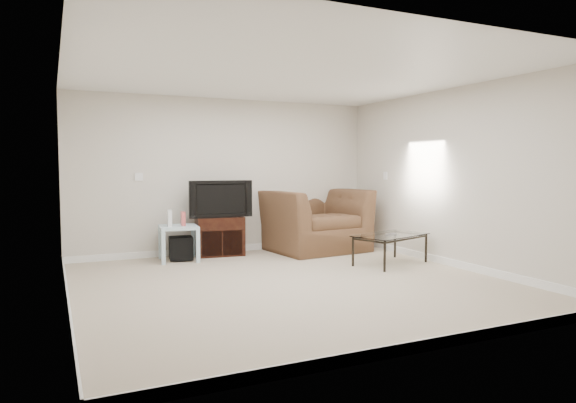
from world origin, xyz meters
name	(u,v)px	position (x,y,z in m)	size (l,w,h in m)	color
floor	(292,283)	(0.00, 0.00, 0.00)	(5.00, 5.00, 0.00)	tan
ceiling	(292,73)	(0.00, 0.00, 2.50)	(5.00, 5.00, 0.00)	white
wall_back	(227,176)	(0.00, 2.50, 1.25)	(5.00, 0.02, 2.50)	silver
wall_left	(63,183)	(-2.50, 0.00, 1.25)	(0.02, 5.00, 2.50)	silver
wall_right	(454,178)	(2.50, 0.00, 1.25)	(0.02, 5.00, 2.50)	silver
plate_back	(139,177)	(-1.40, 2.49, 1.25)	(0.12, 0.02, 0.12)	white
plate_right_switch	(385,176)	(2.49, 1.60, 1.25)	(0.02, 0.09, 0.13)	white
plate_right_outlet	(395,234)	(2.49, 1.30, 0.30)	(0.02, 0.08, 0.12)	white
tv_stand	(219,236)	(-0.20, 2.28, 0.31)	(0.73, 0.51, 0.61)	black
dvd_player	(220,223)	(-0.21, 2.24, 0.51)	(0.37, 0.26, 0.05)	black
television	(219,199)	(-0.21, 2.25, 0.90)	(0.93, 0.19, 0.58)	black
side_table	(179,243)	(-0.91, 2.05, 0.26)	(0.55, 0.55, 0.53)	#A3BCC9
subwoofer	(181,248)	(-0.87, 2.07, 0.19)	(0.34, 0.34, 0.34)	black
game_console	(170,218)	(-1.04, 2.04, 0.65)	(0.05, 0.18, 0.24)	white
game_case	(183,219)	(-0.84, 2.02, 0.63)	(0.05, 0.15, 0.21)	#CC4C4C
recliner	(314,210)	(1.38, 2.05, 0.68)	(1.56, 1.02, 1.37)	brown
coffee_table	(390,249)	(1.80, 0.50, 0.21)	(1.10, 0.62, 0.43)	black
remote	(391,234)	(1.79, 0.47, 0.44)	(0.17, 0.05, 0.02)	#B2B2B7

